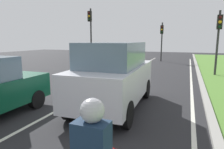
% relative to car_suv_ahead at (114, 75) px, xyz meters
% --- Properties ---
extents(ground_plane, '(60.00, 60.00, 0.00)m').
position_rel_car_suv_ahead_xyz_m(ground_plane, '(-0.98, 4.32, -1.17)').
color(ground_plane, '#262628').
extents(lane_line_center, '(0.12, 32.00, 0.01)m').
position_rel_car_suv_ahead_xyz_m(lane_line_center, '(-1.68, 4.32, -1.16)').
color(lane_line_center, silver).
rests_on(lane_line_center, ground).
extents(lane_line_right_edge, '(0.12, 32.00, 0.01)m').
position_rel_car_suv_ahead_xyz_m(lane_line_right_edge, '(2.62, 4.32, -1.16)').
color(lane_line_right_edge, silver).
rests_on(lane_line_right_edge, ground).
extents(curb_right, '(0.24, 48.00, 0.12)m').
position_rel_car_suv_ahead_xyz_m(curb_right, '(3.12, 4.32, -1.11)').
color(curb_right, '#9E9B93').
rests_on(curb_right, ground).
extents(car_suv_ahead, '(2.08, 4.55, 2.28)m').
position_rel_car_suv_ahead_xyz_m(car_suv_ahead, '(0.00, 0.00, 0.00)').
color(car_suv_ahead, silver).
rests_on(car_suv_ahead, ground).
extents(rider_person, '(0.51, 0.41, 1.16)m').
position_rel_car_suv_ahead_xyz_m(rider_person, '(1.42, -4.54, 0.02)').
color(rider_person, '#192D47').
rests_on(rider_person, ground).
extents(traffic_light_near_right, '(0.32, 0.50, 4.21)m').
position_rel_car_suv_ahead_xyz_m(traffic_light_near_right, '(4.10, 8.29, 1.66)').
color(traffic_light_near_right, '#2D2D2D').
rests_on(traffic_light_near_right, ground).
extents(traffic_light_overhead_left, '(0.32, 0.50, 5.13)m').
position_rel_car_suv_ahead_xyz_m(traffic_light_overhead_left, '(-6.04, 10.25, 2.29)').
color(traffic_light_overhead_left, '#2D2D2D').
rests_on(traffic_light_overhead_left, ground).
extents(traffic_light_far_median, '(0.32, 0.50, 4.22)m').
position_rel_car_suv_ahead_xyz_m(traffic_light_far_median, '(-0.47, 16.41, 1.66)').
color(traffic_light_far_median, '#2D2D2D').
rests_on(traffic_light_far_median, ground).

